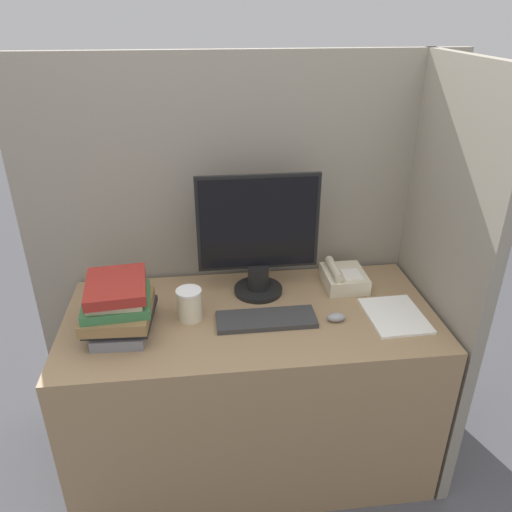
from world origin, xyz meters
The scene contains 10 objects.
cubicle_panel_rear centered at (0.00, 0.72, 0.85)m, with size 1.86×0.04×1.70m.
cubicle_panel_right centered at (0.77, 0.37, 0.85)m, with size 0.04×0.74×1.70m.
desk centered at (0.00, 0.34, 0.38)m, with size 1.46×0.68×0.76m.
monitor centered at (0.05, 0.51, 1.00)m, with size 0.49×0.20×0.52m.
keyboard centered at (0.05, 0.28, 0.77)m, with size 0.38×0.14×0.02m.
mouse centered at (0.32, 0.26, 0.78)m, with size 0.07×0.04×0.03m.
coffee_cup centered at (-0.24, 0.34, 0.82)m, with size 0.10×0.10×0.13m.
book_stack centered at (-0.49, 0.30, 0.86)m, with size 0.26×0.31×0.21m.
desk_telephone centered at (0.42, 0.52, 0.80)m, with size 0.17×0.21×0.10m.
paper_pile centered at (0.56, 0.26, 0.77)m, with size 0.22×0.28×0.01m.
Camera 1 is at (-0.18, -1.30, 1.85)m, focal length 35.00 mm.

